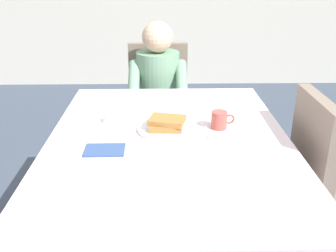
{
  "coord_description": "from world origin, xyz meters",
  "views": [
    {
      "loc": [
        -0.04,
        -1.61,
        1.48
      ],
      "look_at": [
        -0.0,
        0.03,
        0.79
      ],
      "focal_mm": 41.56,
      "sensor_mm": 36.0,
      "label": 1
    }
  ],
  "objects_px": {
    "fork_left_of_plate": "(127,132)",
    "cup_coffee": "(220,120)",
    "dining_table_main": "(169,156)",
    "spoon_near_edge": "(171,160)",
    "breakfast_stack": "(166,123)",
    "diner_person": "(158,87)",
    "knife_right_of_plate": "(207,131)",
    "chair_right_side": "(329,177)",
    "chair_diner": "(158,99)",
    "syrup_pitcher": "(109,115)",
    "plate_breakfast": "(167,129)"
  },
  "relations": [
    {
      "from": "dining_table_main",
      "to": "syrup_pitcher",
      "type": "distance_m",
      "value": 0.38
    },
    {
      "from": "fork_left_of_plate",
      "to": "knife_right_of_plate",
      "type": "xyz_separation_m",
      "value": [
        0.38,
        0.0,
        0.0
      ]
    },
    {
      "from": "chair_diner",
      "to": "breakfast_stack",
      "type": "distance_m",
      "value": 1.12
    },
    {
      "from": "chair_right_side",
      "to": "dining_table_main",
      "type": "bearing_deg",
      "value": -90.0
    },
    {
      "from": "dining_table_main",
      "to": "spoon_near_edge",
      "type": "relative_size",
      "value": 10.16
    },
    {
      "from": "plate_breakfast",
      "to": "fork_left_of_plate",
      "type": "bearing_deg",
      "value": -173.99
    },
    {
      "from": "chair_right_side",
      "to": "cup_coffee",
      "type": "xyz_separation_m",
      "value": [
        -0.52,
        0.11,
        0.25
      ]
    },
    {
      "from": "diner_person",
      "to": "knife_right_of_plate",
      "type": "height_order",
      "value": "diner_person"
    },
    {
      "from": "chair_right_side",
      "to": "cup_coffee",
      "type": "height_order",
      "value": "chair_right_side"
    },
    {
      "from": "chair_diner",
      "to": "cup_coffee",
      "type": "height_order",
      "value": "chair_diner"
    },
    {
      "from": "dining_table_main",
      "to": "knife_right_of_plate",
      "type": "xyz_separation_m",
      "value": [
        0.18,
        0.07,
        0.09
      ]
    },
    {
      "from": "diner_person",
      "to": "spoon_near_edge",
      "type": "relative_size",
      "value": 7.47
    },
    {
      "from": "plate_breakfast",
      "to": "spoon_near_edge",
      "type": "bearing_deg",
      "value": -88.27
    },
    {
      "from": "knife_right_of_plate",
      "to": "chair_right_side",
      "type": "bearing_deg",
      "value": -99.36
    },
    {
      "from": "syrup_pitcher",
      "to": "fork_left_of_plate",
      "type": "distance_m",
      "value": 0.17
    },
    {
      "from": "chair_right_side",
      "to": "cup_coffee",
      "type": "distance_m",
      "value": 0.59
    },
    {
      "from": "chair_diner",
      "to": "breakfast_stack",
      "type": "bearing_deg",
      "value": 92.32
    },
    {
      "from": "dining_table_main",
      "to": "diner_person",
      "type": "xyz_separation_m",
      "value": [
        -0.05,
        1.01,
        0.02
      ]
    },
    {
      "from": "plate_breakfast",
      "to": "knife_right_of_plate",
      "type": "relative_size",
      "value": 1.4
    },
    {
      "from": "breakfast_stack",
      "to": "cup_coffee",
      "type": "bearing_deg",
      "value": 7.22
    },
    {
      "from": "syrup_pitcher",
      "to": "spoon_near_edge",
      "type": "bearing_deg",
      "value": -54.24
    },
    {
      "from": "diner_person",
      "to": "chair_right_side",
      "type": "xyz_separation_m",
      "value": [
        0.82,
        -1.01,
        -0.14
      ]
    },
    {
      "from": "plate_breakfast",
      "to": "chair_diner",
      "type": "bearing_deg",
      "value": 92.53
    },
    {
      "from": "spoon_near_edge",
      "to": "dining_table_main",
      "type": "bearing_deg",
      "value": 103.73
    },
    {
      "from": "chair_diner",
      "to": "plate_breakfast",
      "type": "height_order",
      "value": "chair_diner"
    },
    {
      "from": "diner_person",
      "to": "fork_left_of_plate",
      "type": "height_order",
      "value": "diner_person"
    },
    {
      "from": "dining_table_main",
      "to": "breakfast_stack",
      "type": "height_order",
      "value": "breakfast_stack"
    },
    {
      "from": "dining_table_main",
      "to": "diner_person",
      "type": "bearing_deg",
      "value": 93.07
    },
    {
      "from": "chair_right_side",
      "to": "knife_right_of_plate",
      "type": "relative_size",
      "value": 4.65
    },
    {
      "from": "breakfast_stack",
      "to": "spoon_near_edge",
      "type": "distance_m",
      "value": 0.3
    },
    {
      "from": "plate_breakfast",
      "to": "breakfast_stack",
      "type": "xyz_separation_m",
      "value": [
        -0.0,
        -0.01,
        0.03
      ]
    },
    {
      "from": "knife_right_of_plate",
      "to": "diner_person",
      "type": "bearing_deg",
      "value": 11.59
    },
    {
      "from": "dining_table_main",
      "to": "fork_left_of_plate",
      "type": "height_order",
      "value": "fork_left_of_plate"
    },
    {
      "from": "cup_coffee",
      "to": "diner_person",
      "type": "bearing_deg",
      "value": 108.47
    },
    {
      "from": "chair_diner",
      "to": "chair_right_side",
      "type": "relative_size",
      "value": 1.0
    },
    {
      "from": "dining_table_main",
      "to": "plate_breakfast",
      "type": "bearing_deg",
      "value": 94.17
    },
    {
      "from": "diner_person",
      "to": "fork_left_of_plate",
      "type": "xyz_separation_m",
      "value": [
        -0.14,
        -0.94,
        0.07
      ]
    },
    {
      "from": "spoon_near_edge",
      "to": "syrup_pitcher",
      "type": "bearing_deg",
      "value": 138.78
    },
    {
      "from": "breakfast_stack",
      "to": "fork_left_of_plate",
      "type": "xyz_separation_m",
      "value": [
        -0.19,
        -0.01,
        -0.04
      ]
    },
    {
      "from": "syrup_pitcher",
      "to": "spoon_near_edge",
      "type": "height_order",
      "value": "syrup_pitcher"
    },
    {
      "from": "plate_breakfast",
      "to": "fork_left_of_plate",
      "type": "height_order",
      "value": "plate_breakfast"
    },
    {
      "from": "chair_diner",
      "to": "syrup_pitcher",
      "type": "bearing_deg",
      "value": 76.09
    },
    {
      "from": "chair_diner",
      "to": "knife_right_of_plate",
      "type": "bearing_deg",
      "value": 102.2
    },
    {
      "from": "dining_table_main",
      "to": "spoon_near_edge",
      "type": "distance_m",
      "value": 0.23
    },
    {
      "from": "fork_left_of_plate",
      "to": "knife_right_of_plate",
      "type": "distance_m",
      "value": 0.38
    },
    {
      "from": "fork_left_of_plate",
      "to": "chair_diner",
      "type": "bearing_deg",
      "value": -3.9
    },
    {
      "from": "fork_left_of_plate",
      "to": "cup_coffee",
      "type": "bearing_deg",
      "value": -80.87
    },
    {
      "from": "cup_coffee",
      "to": "syrup_pitcher",
      "type": "height_order",
      "value": "cup_coffee"
    },
    {
      "from": "plate_breakfast",
      "to": "breakfast_stack",
      "type": "height_order",
      "value": "breakfast_stack"
    },
    {
      "from": "chair_diner",
      "to": "diner_person",
      "type": "distance_m",
      "value": 0.21
    }
  ]
}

